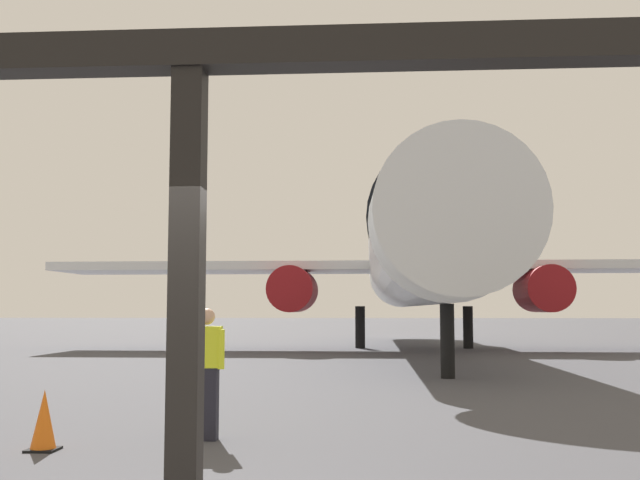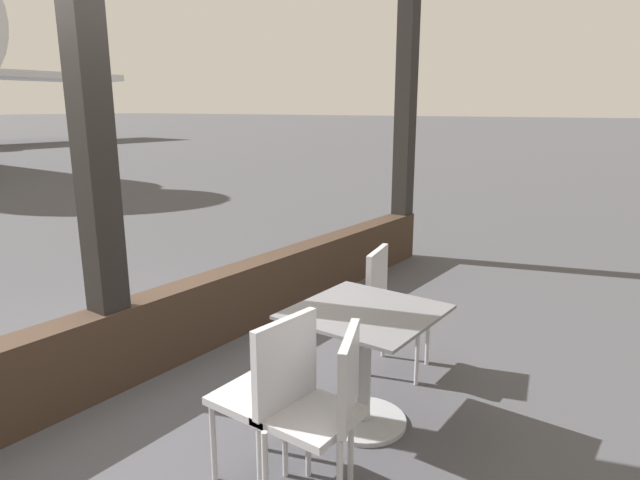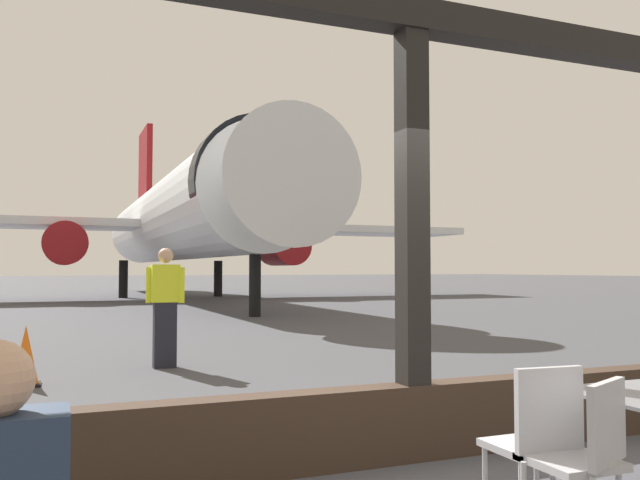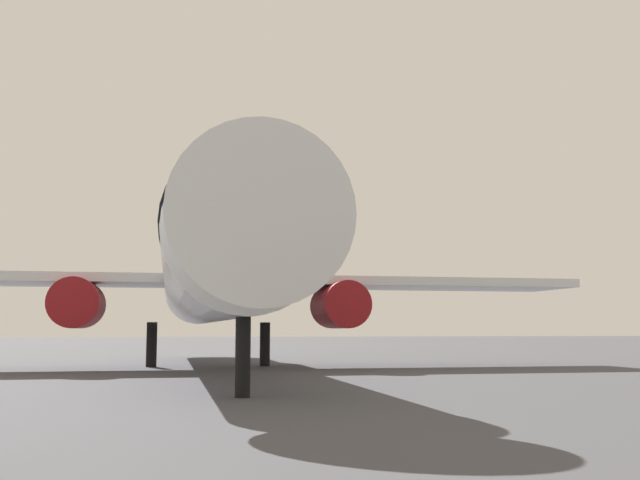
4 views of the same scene
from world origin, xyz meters
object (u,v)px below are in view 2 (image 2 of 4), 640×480
cafe_chair_window_left (271,386)px  cafe_chair_window_right (327,404)px  cafe_chair_aisle_left (390,299)px  dining_table (365,359)px

cafe_chair_window_left → cafe_chair_window_right: (0.04, -0.30, -0.01)m
cafe_chair_window_right → cafe_chair_aisle_left: cafe_chair_window_right is taller
cafe_chair_window_right → cafe_chair_aisle_left: 1.51m
cafe_chair_window_right → cafe_chair_window_left: bearing=97.4°
dining_table → cafe_chair_window_right: cafe_chair_window_right is taller
dining_table → cafe_chair_window_right: size_ratio=0.88×
dining_table → cafe_chair_aisle_left: cafe_chair_aisle_left is taller
cafe_chair_aisle_left → cafe_chair_window_left: bearing=-173.8°
cafe_chair_window_left → cafe_chair_aisle_left: cafe_chair_window_left is taller
cafe_chair_window_left → cafe_chair_aisle_left: bearing=6.2°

